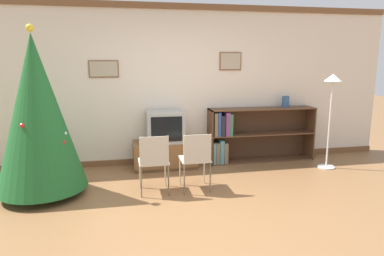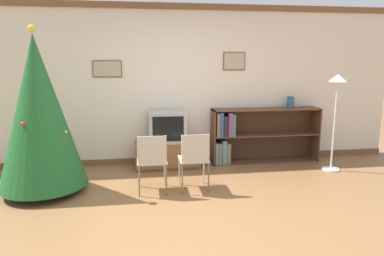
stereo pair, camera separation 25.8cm
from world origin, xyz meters
The scene contains 10 objects.
ground_plane centered at (0.00, 0.00, 0.00)m, with size 24.00×24.00×0.00m, color brown.
wall_back centered at (0.00, 2.28, 1.35)m, with size 8.05×0.11×2.70m.
christmas_tree centered at (-1.84, 1.08, 1.11)m, with size 1.14×1.14×2.22m.
tv_console centered at (-0.10, 1.95, 0.23)m, with size 1.06×0.51×0.45m.
television centered at (-0.10, 1.95, 0.71)m, with size 0.60×0.50×0.52m.
folding_chair_left centered at (-0.38, 0.81, 0.47)m, with size 0.40×0.40×0.82m.
folding_chair_right centered at (0.19, 0.81, 0.47)m, with size 0.40×0.40×0.82m.
bookshelf centered at (1.32, 2.05, 0.48)m, with size 1.90×0.36×0.95m.
vase centered at (2.10, 2.09, 1.05)m, with size 0.13×0.13×0.20m.
standing_lamp centered at (2.56, 1.41, 1.20)m, with size 0.28×0.28×1.57m.
Camera 1 is at (-0.74, -3.57, 1.78)m, focal length 32.00 mm.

